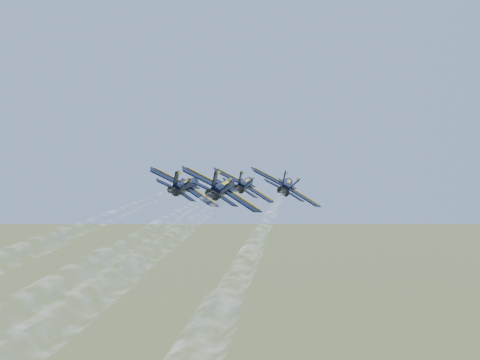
% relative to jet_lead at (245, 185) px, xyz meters
% --- Properties ---
extents(jet_lead, '(11.89, 17.51, 6.66)m').
position_rel_jet_lead_xyz_m(jet_lead, '(0.00, 0.00, 0.00)').
color(jet_lead, black).
extents(jet_left, '(11.89, 17.51, 6.66)m').
position_rel_jet_lead_xyz_m(jet_left, '(-7.10, -13.15, 0.00)').
color(jet_left, black).
extents(jet_right, '(11.89, 17.51, 6.66)m').
position_rel_jet_lead_xyz_m(jet_right, '(9.79, -9.62, 0.00)').
color(jet_right, black).
extents(jet_slot, '(11.89, 17.51, 6.66)m').
position_rel_jet_lead_xyz_m(jet_slot, '(2.85, -23.82, 0.00)').
color(jet_slot, black).
extents(smoke_trail_lead, '(13.25, 75.89, 2.94)m').
position_rel_jet_lead_xyz_m(smoke_trail_lead, '(8.39, -56.66, 0.03)').
color(smoke_trail_lead, white).
extents(smoke_trail_right, '(13.25, 75.89, 2.94)m').
position_rel_jet_lead_xyz_m(smoke_trail_right, '(18.18, -66.28, 0.03)').
color(smoke_trail_right, white).
extents(smoke_trail_slot, '(13.25, 75.89, 2.94)m').
position_rel_jet_lead_xyz_m(smoke_trail_slot, '(11.24, -80.48, 0.03)').
color(smoke_trail_slot, white).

